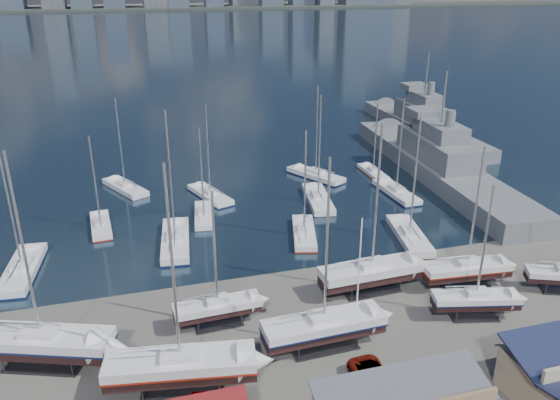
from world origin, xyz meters
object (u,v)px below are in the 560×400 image
object	(u,v)px
naval_ship_east	(436,165)
naval_ship_west	(421,125)
flagpole	(360,268)
sailboat_cradle_0	(42,342)

from	to	relation	value
naval_ship_east	naval_ship_west	size ratio (longest dim) A/B	1.16
naval_ship_east	flagpole	world-z (taller)	naval_ship_east
naval_ship_west	flagpole	world-z (taller)	naval_ship_west
sailboat_cradle_0	naval_ship_west	world-z (taller)	sailboat_cradle_0
naval_ship_east	flagpole	xyz separation A→B (m)	(-29.48, -35.58, 4.72)
flagpole	sailboat_cradle_0	bearing A→B (deg)	174.28
sailboat_cradle_0	naval_ship_west	size ratio (longest dim) A/B	0.42
naval_ship_west	flagpole	size ratio (longest dim) A/B	3.91
naval_ship_west	flagpole	distance (m)	71.81
sailboat_cradle_0	flagpole	world-z (taller)	sailboat_cradle_0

